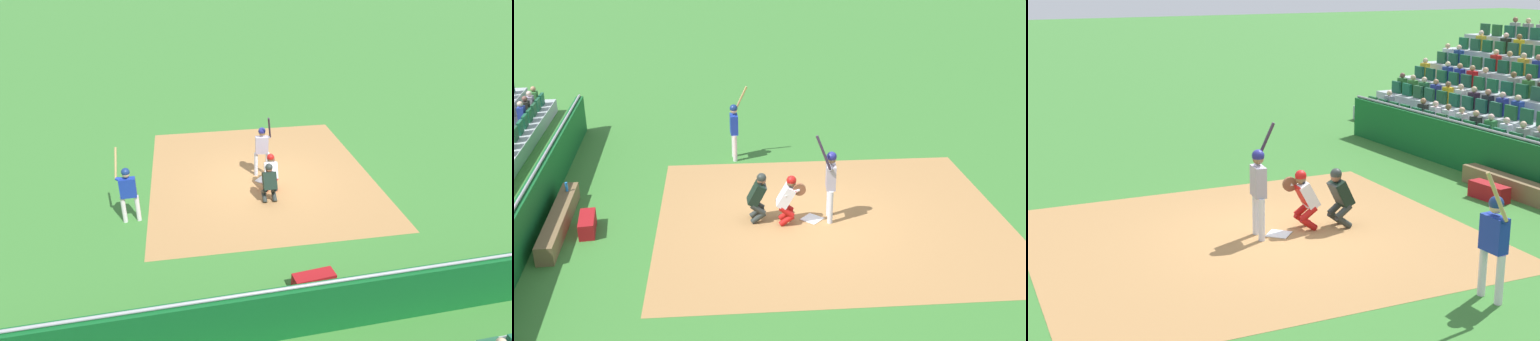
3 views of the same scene
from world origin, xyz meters
The scene contains 11 objects.
ground_plane centered at (0.00, 0.00, 0.00)m, with size 160.00×160.00×0.00m, color #35712D.
infield_dirt_patch centered at (0.00, 0.50, 0.00)m, with size 7.59×8.60×0.01m, color #9F7343.
home_plate_marker centered at (0.00, 0.00, 0.02)m, with size 0.44×0.44×0.02m, color white.
batter_at_plate centered at (0.05, 0.42, 1.12)m, with size 0.58×0.58×2.27m.
catcher_crouching centered at (0.11, -0.62, 0.71)m, with size 0.49×0.71×1.27m.
home_plate_umpire centered at (-0.12, -1.33, 0.69)m, with size 0.46×0.48×1.27m.
dugout_wall centered at (0.00, -6.67, 0.62)m, with size 15.24×0.24×1.29m.
dugout_bench centered at (-0.26, -6.12, 0.22)m, with size 3.53×0.40×0.44m, color brown.
water_bottle_on_bench centered at (-1.48, -6.12, 0.56)m, with size 0.07×0.07×0.24m, color blue.
equipment_duffel_bag centered at (-0.03, -5.43, 0.19)m, with size 1.00×0.36×0.39m, color maroon.
on_deck_batter centered at (-4.33, -1.62, 1.08)m, with size 0.59×0.57×2.23m.
Camera 2 is at (13.60, -2.69, 7.13)m, focal length 43.87 mm.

